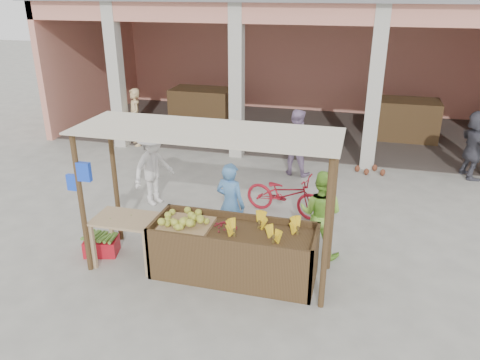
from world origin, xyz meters
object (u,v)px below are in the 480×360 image
(red_crate, at_px, (102,246))
(vendor_blue, at_px, (230,202))
(motorcycle, at_px, (285,193))
(fruit_stall, at_px, (234,254))
(side_table, at_px, (126,226))
(vendor_green, at_px, (321,211))

(red_crate, relative_size, vendor_blue, 0.33)
(vendor_blue, relative_size, motorcycle, 0.95)
(fruit_stall, distance_m, motorcycle, 2.44)
(side_table, bearing_deg, fruit_stall, 2.17)
(red_crate, bearing_deg, fruit_stall, -15.59)
(fruit_stall, xyz_separation_m, side_table, (-1.81, -0.10, 0.31))
(vendor_green, relative_size, motorcycle, 0.93)
(side_table, relative_size, vendor_green, 0.65)
(side_table, height_order, red_crate, side_table)
(red_crate, xyz_separation_m, motorcycle, (2.82, 2.36, 0.32))
(motorcycle, bearing_deg, vendor_green, -136.52)
(fruit_stall, bearing_deg, red_crate, 179.01)
(red_crate, bearing_deg, motorcycle, 25.34)
(side_table, distance_m, vendor_blue, 1.83)
(fruit_stall, distance_m, red_crate, 2.43)
(side_table, bearing_deg, red_crate, 166.06)
(side_table, relative_size, red_crate, 1.90)
(side_table, xyz_separation_m, vendor_blue, (1.48, 1.06, 0.13))
(fruit_stall, relative_size, vendor_green, 1.59)
(fruit_stall, xyz_separation_m, vendor_green, (1.25, 1.03, 0.42))
(vendor_green, bearing_deg, red_crate, 26.32)
(vendor_green, height_order, motorcycle, vendor_green)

